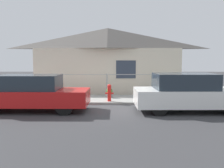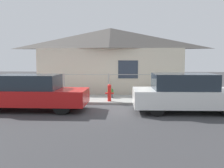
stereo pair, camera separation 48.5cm
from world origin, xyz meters
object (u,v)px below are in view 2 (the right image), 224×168
(car_left, at_px, (32,93))
(fire_hydrant, at_px, (109,92))
(potted_plant_near_hydrant, at_px, (110,92))
(car_right, at_px, (186,93))

(car_left, height_order, fire_hydrant, car_left)
(car_left, bearing_deg, potted_plant_near_hydrant, 44.09)
(car_left, bearing_deg, fire_hydrant, 30.26)
(fire_hydrant, relative_size, potted_plant_near_hydrant, 1.63)
(car_left, bearing_deg, car_right, 0.38)
(car_right, bearing_deg, fire_hydrant, 150.06)
(car_left, xyz_separation_m, fire_hydrant, (2.94, 1.69, -0.19))
(car_right, distance_m, potted_plant_near_hydrant, 4.16)
(car_right, bearing_deg, car_left, 179.13)
(car_right, relative_size, fire_hydrant, 5.28)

